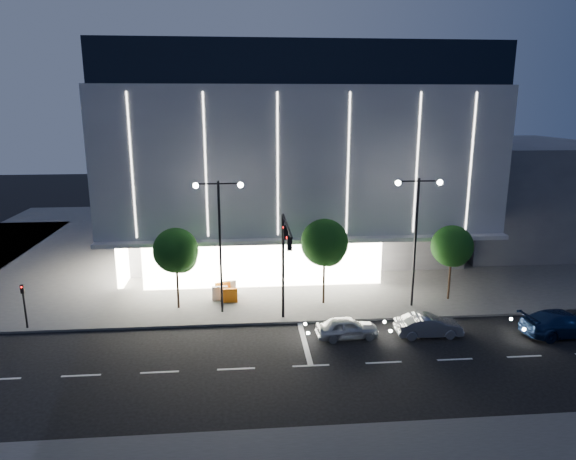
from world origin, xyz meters
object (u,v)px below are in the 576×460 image
(tree_left, at_px, (176,253))
(traffic_mast, at_px, (285,251))
(car_second, at_px, (428,326))
(barrier_b, at_px, (220,293))
(car_third, at_px, (563,323))
(tree_right, at_px, (452,248))
(barrier_c, at_px, (230,295))
(barrier_a, at_px, (223,289))
(ped_signal_far, at_px, (24,302))
(tree_mid, at_px, (325,245))
(street_lamp_west, at_px, (220,228))
(street_lamp_east, at_px, (416,224))
(car_lead, at_px, (347,328))
(barrier_d, at_px, (229,288))

(tree_left, bearing_deg, traffic_mast, -27.84)
(car_second, bearing_deg, barrier_b, 62.63)
(car_third, distance_m, barrier_b, 22.20)
(car_second, bearing_deg, traffic_mast, 78.24)
(tree_right, bearing_deg, car_third, -52.11)
(car_third, bearing_deg, barrier_c, 66.54)
(tree_right, height_order, barrier_a, tree_right)
(ped_signal_far, bearing_deg, tree_left, 15.61)
(tree_mid, bearing_deg, tree_right, -0.00)
(street_lamp_west, relative_size, car_second, 2.25)
(street_lamp_east, distance_m, car_third, 10.61)
(street_lamp_west, height_order, barrier_c, street_lamp_west)
(car_second, xyz_separation_m, barrier_b, (-12.79, 6.65, -0.01))
(street_lamp_east, height_order, car_second, street_lamp_east)
(ped_signal_far, xyz_separation_m, car_lead, (19.60, -2.79, -1.25))
(tree_mid, distance_m, car_third, 15.42)
(tree_left, bearing_deg, barrier_a, 34.42)
(street_lamp_west, xyz_separation_m, car_third, (20.75, -5.05, -5.20))
(tree_left, relative_size, tree_right, 1.04)
(traffic_mast, bearing_deg, car_third, -8.10)
(barrier_b, bearing_deg, car_lead, -45.09)
(tree_mid, height_order, barrier_b, tree_mid)
(street_lamp_east, relative_size, car_second, 2.25)
(tree_left, relative_size, tree_mid, 0.93)
(tree_mid, bearing_deg, car_third, -23.85)
(tree_left, bearing_deg, car_lead, -26.66)
(ped_signal_far, xyz_separation_m, tree_right, (28.03, 2.52, 2.00))
(street_lamp_west, xyz_separation_m, barrier_b, (-0.24, 2.19, -5.31))
(tree_right, xyz_separation_m, car_second, (-3.47, -5.48, -3.23))
(tree_left, distance_m, barrier_b, 4.50)
(tree_mid, distance_m, car_second, 8.60)
(ped_signal_far, relative_size, tree_right, 0.54)
(street_lamp_east, relative_size, barrier_a, 8.18)
(traffic_mast, relative_size, tree_left, 1.24)
(ped_signal_far, relative_size, barrier_a, 2.73)
(street_lamp_east, xyz_separation_m, tree_left, (-15.97, 1.02, -1.92))
(street_lamp_east, relative_size, tree_mid, 1.46)
(car_third, bearing_deg, traffic_mast, 76.74)
(street_lamp_west, relative_size, barrier_a, 8.18)
(traffic_mast, bearing_deg, barrier_b, 131.14)
(traffic_mast, height_order, ped_signal_far, traffic_mast)
(tree_mid, bearing_deg, street_lamp_east, -9.69)
(tree_right, height_order, barrier_d, tree_right)
(tree_mid, relative_size, barrier_a, 5.59)
(street_lamp_west, bearing_deg, barrier_b, 96.27)
(ped_signal_far, relative_size, tree_left, 0.52)
(traffic_mast, distance_m, tree_left, 7.95)
(car_second, bearing_deg, tree_right, -32.29)
(ped_signal_far, xyz_separation_m, barrier_a, (11.93, 4.51, -1.24))
(barrier_b, bearing_deg, tree_left, -162.32)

